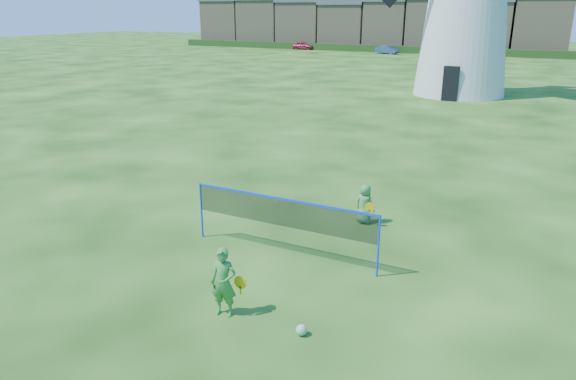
# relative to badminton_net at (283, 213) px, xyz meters

# --- Properties ---
(ground) EXTENTS (220.00, 220.00, 0.00)m
(ground) POSITION_rel_badminton_net_xyz_m (-0.42, 0.22, -1.14)
(ground) COLOR black
(ground) RESTS_ON ground
(badminton_net) EXTENTS (5.05, 0.05, 1.55)m
(badminton_net) POSITION_rel_badminton_net_xyz_m (0.00, 0.00, 0.00)
(badminton_net) COLOR blue
(badminton_net) RESTS_ON ground
(player_girl) EXTENTS (0.72, 0.46, 1.48)m
(player_girl) POSITION_rel_badminton_net_xyz_m (0.24, -3.00, -0.40)
(player_girl) COLOR #378836
(player_girl) RESTS_ON ground
(player_boy) EXTENTS (0.68, 0.47, 1.18)m
(player_boy) POSITION_rel_badminton_net_xyz_m (1.13, 3.00, -0.55)
(player_boy) COLOR #479348
(player_boy) RESTS_ON ground
(play_ball) EXTENTS (0.22, 0.22, 0.22)m
(play_ball) POSITION_rel_badminton_net_xyz_m (1.96, -2.94, -1.03)
(play_ball) COLOR green
(play_ball) RESTS_ON ground
(terraced_houses) EXTENTS (58.48, 8.40, 8.40)m
(terraced_houses) POSITION_rel_badminton_net_xyz_m (-23.36, 72.22, 2.96)
(terraced_houses) COLOR #978665
(terraced_houses) RESTS_ON ground
(hedge) EXTENTS (62.00, 0.80, 1.00)m
(hedge) POSITION_rel_badminton_net_xyz_m (-22.42, 66.22, -0.64)
(hedge) COLOR #193814
(hedge) RESTS_ON ground
(car_left) EXTENTS (3.57, 1.48, 1.21)m
(car_left) POSITION_rel_badminton_net_xyz_m (-31.20, 66.10, -0.54)
(car_left) COLOR maroon
(car_left) RESTS_ON ground
(car_right) EXTENTS (3.57, 2.00, 1.12)m
(car_right) POSITION_rel_badminton_net_xyz_m (-17.04, 63.89, -0.58)
(car_right) COLOR navy
(car_right) RESTS_ON ground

